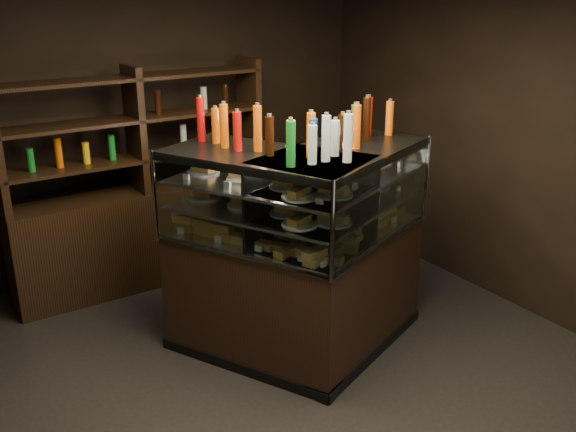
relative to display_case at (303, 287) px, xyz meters
name	(u,v)px	position (x,y,z in m)	size (l,w,h in m)	color
ground	(262,387)	(-0.53, -0.28, -0.52)	(5.00, 5.00, 0.00)	black
room_shell	(257,110)	(-0.53, -0.28, 1.42)	(5.02, 5.02, 3.01)	black
display_case	(303,287)	(0.00, 0.00, 0.00)	(1.98, 1.61, 1.57)	black
food_display	(304,206)	(0.00, -0.01, 0.64)	(1.56, 1.24, 0.48)	#C59446
bottles_top	(304,131)	(0.00, 0.00, 1.18)	(1.39, 1.10, 0.30)	#D8590A
potted_conifer	(389,256)	(1.14, 0.34, -0.15)	(0.31, 0.31, 0.66)	black
back_shelving	(143,220)	(-0.58, 1.77, 0.09)	(2.37, 0.48, 2.00)	black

